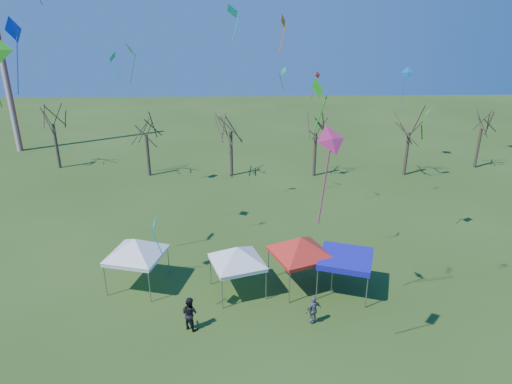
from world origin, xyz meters
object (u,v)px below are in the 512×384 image
tree_5 (484,115)px  tent_white_mid (237,250)px  tent_white_west (135,242)px  person_grey (313,310)px  tree_1 (145,119)px  tent_blue (346,259)px  tent_red (301,241)px  person_dark (190,313)px  tree_0 (50,107)px  tree_3 (317,117)px  tree_2 (230,114)px  tree_4 (411,116)px

tree_5 → tent_white_mid: tree_5 is taller
tent_white_west → person_grey: bearing=-21.1°
tree_5 → tent_white_mid: size_ratio=1.96×
tree_1 → tent_blue: size_ratio=1.97×
tent_red → person_dark: 7.69m
tree_1 → person_grey: bearing=-61.3°
tree_0 → tent_blue: size_ratio=2.21×
tent_white_mid → tree_0: bearing=128.9°
tree_3 → tree_5: 17.81m
tree_5 → person_dark: (-27.86, -25.76, -4.78)m
person_grey → person_dark: bearing=-26.4°
tree_5 → tent_red: (-21.59, -21.86, -2.66)m
tree_1 → tree_3: (16.80, -0.60, 0.29)m
tent_blue → person_grey: tent_blue is taller
tent_red → tent_blue: 2.84m
tree_2 → tent_white_mid: tree_2 is taller
tree_3 → tent_white_west: tree_3 is taller
tree_2 → tree_3: tree_2 is taller
tree_0 → tent_white_mid: size_ratio=2.22×
tent_white_west → person_grey: size_ratio=2.47×
tree_4 → tent_blue: bearing=-117.4°
tree_1 → person_dark: 25.69m
tree_4 → tent_blue: size_ratio=2.06×
tree_0 → tree_5: tree_0 is taller
tree_3 → tree_5: (17.69, 2.02, -0.35)m
tent_white_west → person_grey: tent_white_west is taller
tree_0 → tree_2: size_ratio=1.03×
tree_3 → tent_white_west: (-13.72, -19.61, -3.06)m
person_grey → tent_white_mid: bearing=-65.4°
tent_white_mid → tree_4: bearing=50.2°
tree_1 → tent_white_west: bearing=-81.3°
person_grey → tree_5: bearing=-158.1°
tree_0 → tree_3: (26.88, -3.34, -0.41)m
tree_4 → person_dark: (-19.50, -23.70, -5.11)m
person_grey → tent_blue: bearing=-155.7°
tent_red → tent_blue: size_ratio=1.05×
tree_4 → tent_white_mid: 26.74m
tree_0 → tree_5: size_ratio=1.13×
tree_4 → tree_5: 8.62m
tree_1 → tent_white_mid: bearing=-66.6°
tree_2 → person_grey: 24.94m
tree_5 → tent_white_mid: 34.00m
tree_2 → person_dark: (-1.77, -24.08, -5.34)m
tree_3 → tent_white_mid: bearing=-110.6°
tent_blue → person_grey: bearing=-127.4°
tent_white_mid → tent_white_west: bearing=172.2°
tree_4 → tree_1: bearing=178.6°
tent_blue → person_dark: bearing=-160.0°
person_dark → person_grey: person_dark is taller
person_dark → tent_blue: bearing=-127.5°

